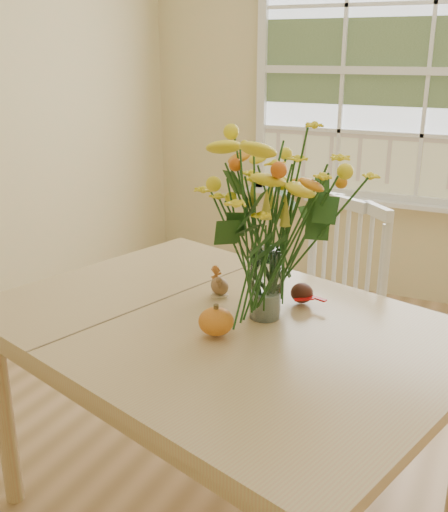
% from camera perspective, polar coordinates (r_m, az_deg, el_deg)
% --- Properties ---
extents(floor, '(4.00, 4.50, 0.01)m').
position_cam_1_polar(floor, '(2.58, 7.48, -21.72)').
color(floor, '#A68050').
rests_on(floor, ground).
extents(wall_back, '(4.00, 0.02, 2.70)m').
position_cam_1_polar(wall_back, '(4.18, 18.70, 13.60)').
color(wall_back, beige).
rests_on(wall_back, floor).
extents(window, '(2.42, 0.12, 1.74)m').
position_cam_1_polar(window, '(4.13, 18.89, 16.06)').
color(window, silver).
rests_on(window, wall_back).
extents(dining_table, '(1.79, 1.49, 0.83)m').
position_cam_1_polar(dining_table, '(2.03, -0.25, -8.52)').
color(dining_table, tan).
rests_on(dining_table, floor).
extents(windsor_chair, '(0.64, 0.63, 1.04)m').
position_cam_1_polar(windsor_chair, '(2.73, 9.72, -4.85)').
color(windsor_chair, white).
rests_on(windsor_chair, floor).
extents(flower_vase, '(0.49, 0.49, 0.59)m').
position_cam_1_polar(flower_vase, '(1.90, 4.12, 3.89)').
color(flower_vase, white).
rests_on(flower_vase, dining_table).
extents(pumpkin, '(0.11, 0.11, 0.09)m').
position_cam_1_polar(pumpkin, '(1.87, -0.75, -6.38)').
color(pumpkin, orange).
rests_on(pumpkin, dining_table).
extents(turkey_figurine, '(0.10, 0.09, 0.10)m').
position_cam_1_polar(turkey_figurine, '(2.16, -0.42, -2.89)').
color(turkey_figurine, '#CCB78C').
rests_on(turkey_figurine, dining_table).
extents(dark_gourd, '(0.12, 0.08, 0.07)m').
position_cam_1_polar(dark_gourd, '(2.13, 7.42, -3.61)').
color(dark_gourd, '#38160F').
rests_on(dark_gourd, dining_table).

